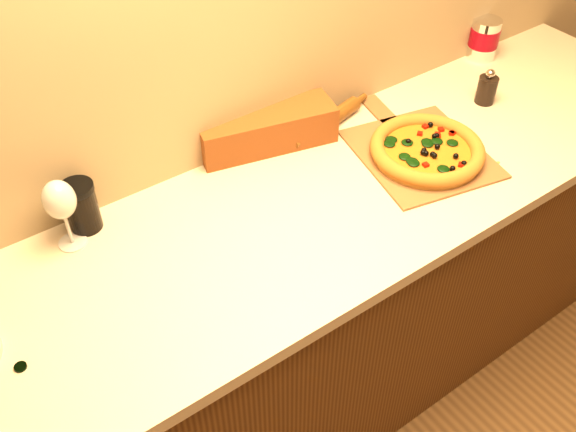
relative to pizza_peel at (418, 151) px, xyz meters
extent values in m
plane|color=#9E8460|center=(-0.43, 0.32, 0.45)|extent=(4.00, 0.00, 4.00)
cube|color=#42230E|center=(-0.43, -0.01, -0.47)|extent=(2.80, 0.65, 0.86)
cube|color=#C6B39A|center=(-0.43, -0.01, -0.02)|extent=(2.84, 0.68, 0.04)
cube|color=brown|center=(0.00, -0.02, 0.00)|extent=(0.43, 0.46, 0.01)
cube|color=brown|center=(0.05, 0.24, 0.00)|extent=(0.09, 0.17, 0.01)
cylinder|color=#BF7A2F|center=(0.00, -0.04, 0.01)|extent=(0.32, 0.32, 0.02)
cylinder|color=orange|center=(0.00, -0.04, 0.02)|extent=(0.27, 0.27, 0.01)
torus|color=brown|center=(0.00, -0.04, 0.03)|extent=(0.33, 0.33, 0.04)
ellipsoid|color=black|center=(0.05, -0.01, 0.03)|extent=(0.04, 0.04, 0.01)
sphere|color=black|center=(-0.04, -0.06, 0.04)|extent=(0.02, 0.02, 0.02)
cube|color=#930E05|center=(0.02, -0.09, 0.03)|extent=(0.02, 0.02, 0.01)
cylinder|color=black|center=(-1.22, -0.06, 0.00)|extent=(0.03, 0.03, 0.01)
cylinder|color=black|center=(0.37, 0.07, 0.04)|extent=(0.06, 0.06, 0.09)
sphere|color=silver|center=(0.37, 0.07, 0.10)|extent=(0.03, 0.03, 0.03)
cylinder|color=#552F0E|center=(-0.13, 0.26, 0.02)|extent=(0.25, 0.10, 0.05)
cylinder|color=#552F0E|center=(0.02, 0.29, 0.02)|extent=(0.06, 0.03, 0.02)
cylinder|color=#552F0E|center=(-0.27, 0.22, 0.02)|extent=(0.06, 0.03, 0.02)
cylinder|color=silver|center=(0.58, 0.28, 0.07)|extent=(0.10, 0.10, 0.14)
cylinder|color=maroon|center=(0.58, 0.28, 0.08)|extent=(0.11, 0.11, 0.07)
cube|color=maroon|center=(-0.35, 0.29, 0.05)|extent=(0.43, 0.23, 0.11)
cylinder|color=silver|center=(-0.99, 0.23, 0.00)|extent=(0.07, 0.07, 0.00)
cylinder|color=silver|center=(-0.99, 0.23, 0.05)|extent=(0.01, 0.01, 0.09)
ellipsoid|color=silver|center=(-0.99, 0.23, 0.14)|extent=(0.08, 0.08, 0.11)
cylinder|color=black|center=(-0.93, 0.27, 0.06)|extent=(0.08, 0.08, 0.12)
cylinder|color=black|center=(-0.93, 0.27, 0.13)|extent=(0.09, 0.09, 0.02)
camera|label=1|loc=(-1.21, -1.02, 1.16)|focal=40.00mm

